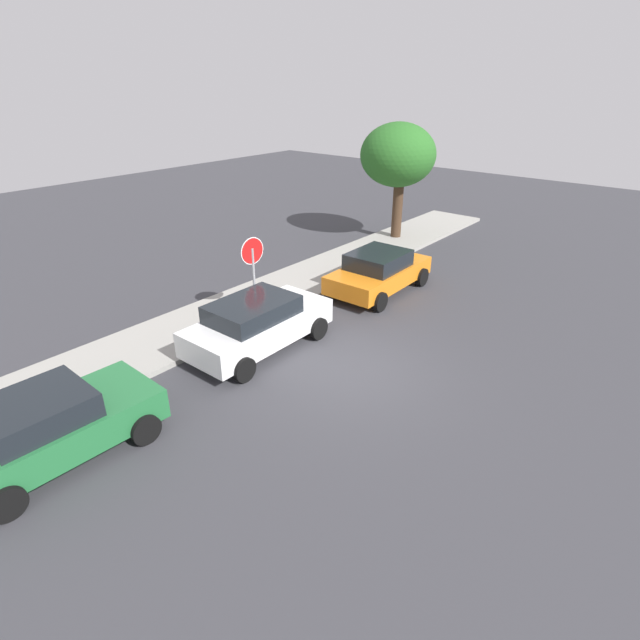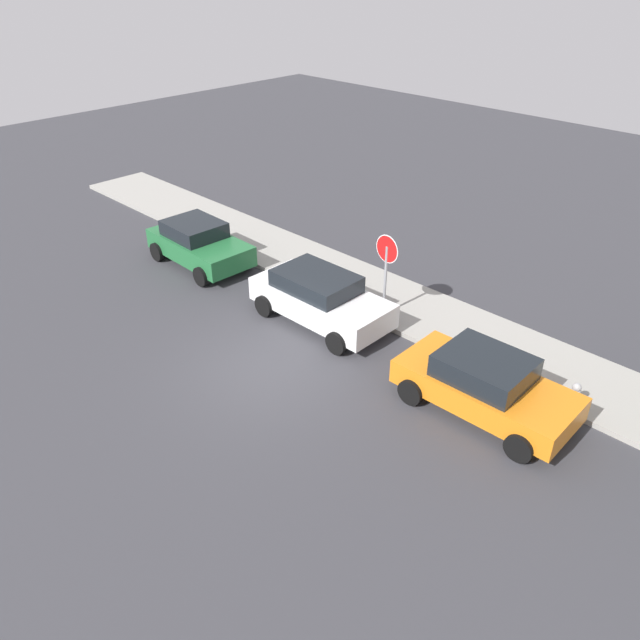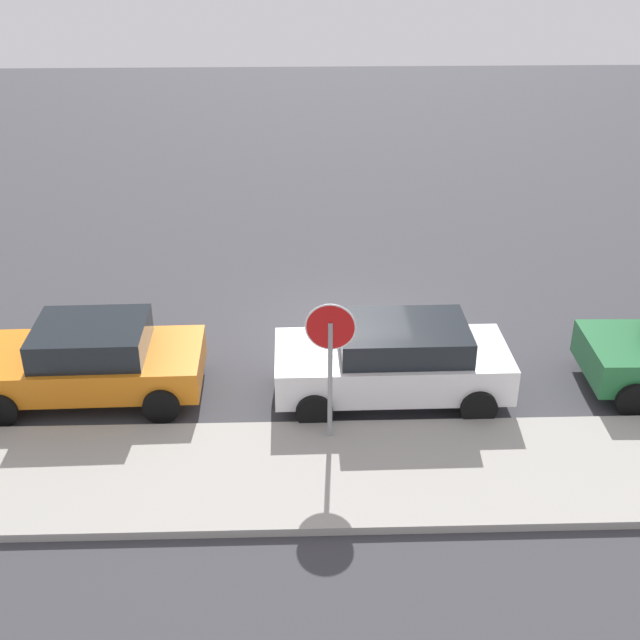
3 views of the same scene
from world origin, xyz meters
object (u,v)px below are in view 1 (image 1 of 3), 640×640
stop_sign (253,264)px  street_tree_near_corner (398,156)px  fire_hydrant (367,261)px  parked_car_green (53,425)px  parked_car_white (258,323)px  parked_car_orange (379,271)px

stop_sign → street_tree_near_corner: 10.15m
fire_hydrant → parked_car_green: bearing=-173.5°
parked_car_white → parked_car_orange: 5.49m
stop_sign → street_tree_near_corner: bearing=7.7°
parked_car_green → stop_sign: bearing=12.7°
parked_car_orange → fire_hydrant: size_ratio=5.74×
parked_car_orange → parked_car_green: bearing=179.5°
parked_car_green → parked_car_orange: bearing=-0.5°
parked_car_white → parked_car_green: size_ratio=1.09×
stop_sign → fire_hydrant: size_ratio=3.64×
stop_sign → parked_car_white: stop_sign is taller
stop_sign → parked_car_green: (-6.73, -1.52, -1.05)m
parked_car_green → fire_hydrant: 12.59m
parked_car_green → street_tree_near_corner: street_tree_near_corner is taller
parked_car_white → parked_car_green: bearing=-178.5°
parked_car_white → street_tree_near_corner: 11.78m
parked_car_green → street_tree_near_corner: 17.11m
parked_car_green → street_tree_near_corner: (16.62, 2.86, 2.92)m
parked_car_green → street_tree_near_corner: size_ratio=0.76×
stop_sign → fire_hydrant: stop_sign is taller
stop_sign → parked_car_orange: bearing=-20.6°
parked_car_white → street_tree_near_corner: street_tree_near_corner is taller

